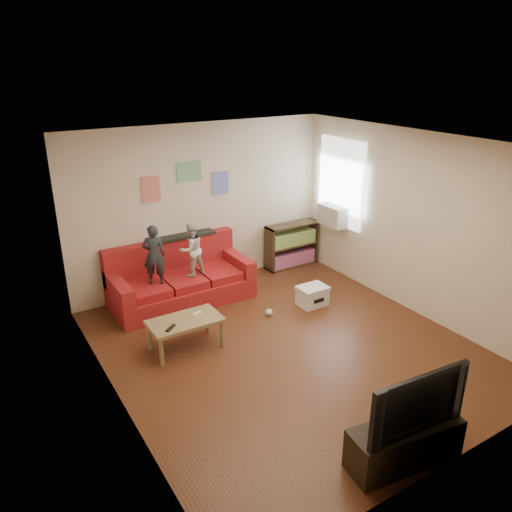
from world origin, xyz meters
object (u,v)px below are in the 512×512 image
sofa (180,281)px  television (411,398)px  file_box (312,296)px  coffee_table (185,324)px  bookshelf (292,247)px  child_a (154,255)px  tv_stand (404,443)px  child_b (191,249)px

sofa → television: (0.41, -4.32, 0.41)m
file_box → sofa: bearing=143.2°
coffee_table → bookshelf: bookshelf is taller
child_a → file_box: bearing=177.6°
sofa → coffee_table: 1.47m
sofa → child_a: 0.77m
television → child_a: bearing=106.4°
tv_stand → television: size_ratio=1.05×
television → bookshelf: bearing=71.7°
sofa → child_a: bearing=-158.9°
child_a → file_box: (2.13, -1.09, -0.76)m
child_a → tv_stand: 4.30m
file_box → tv_stand: (-1.27, -3.06, 0.05)m
child_b → bookshelf: (2.19, 0.40, -0.52)m
bookshelf → television: size_ratio=0.94×
sofa → tv_stand: sofa is taller
bookshelf → file_box: bearing=-113.7°
coffee_table → file_box: size_ratio=2.11×
file_box → tv_stand: tv_stand is taller
bookshelf → tv_stand: bookshelf is taller
sofa → child_b: (0.15, -0.17, 0.56)m
coffee_table → sofa: bearing=69.2°
child_a → bookshelf: (2.79, 0.40, -0.56)m
child_b → file_box: 2.02m
coffee_table → tv_stand: bearing=-72.4°
child_b → coffee_table: 1.47m
sofa → file_box: bearing=-36.8°
file_box → television: (-1.27, -3.06, 0.58)m
sofa → child_b: bearing=-49.8°
coffee_table → tv_stand: size_ratio=0.84×
coffee_table → television: bearing=-72.4°
file_box → child_b: bearing=144.7°
child_b → tv_stand: 4.21m
child_a → bookshelf: size_ratio=0.91×
child_a → television: child_a is taller
television → file_box: bearing=72.1°
coffee_table → television: 3.11m
sofa → tv_stand: size_ratio=1.94×
sofa → child_a: child_a is taller
child_b → bookshelf: size_ratio=0.84×
coffee_table → tv_stand: coffee_table is taller
child_a → coffee_table: bearing=111.2°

